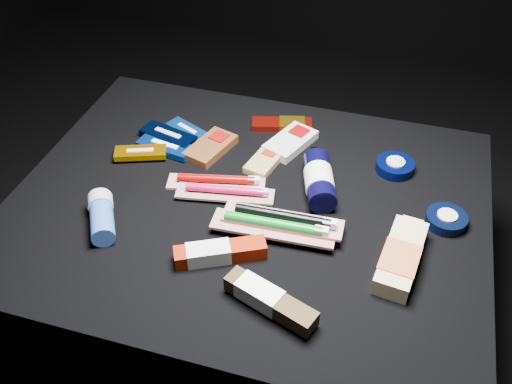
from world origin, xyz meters
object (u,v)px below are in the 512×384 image
(deodorant_stick, at_px, (102,217))
(toothpaste_carton_red, at_px, (216,253))
(lotion_bottle, at_px, (319,180))
(bodywash_bottle, at_px, (400,259))

(deodorant_stick, bearing_deg, toothpaste_carton_red, -35.72)
(deodorant_stick, distance_m, toothpaste_carton_red, 0.25)
(lotion_bottle, relative_size, toothpaste_carton_red, 1.12)
(lotion_bottle, height_order, bodywash_bottle, lotion_bottle)
(toothpaste_carton_red, bearing_deg, bodywash_bottle, -13.18)
(lotion_bottle, height_order, deodorant_stick, lotion_bottle)
(deodorant_stick, bearing_deg, lotion_bottle, -0.95)
(deodorant_stick, xyz_separation_m, toothpaste_carton_red, (0.25, -0.02, -0.01))
(bodywash_bottle, xyz_separation_m, deodorant_stick, (-0.58, -0.06, 0.00))
(lotion_bottle, xyz_separation_m, deodorant_stick, (-0.39, -0.22, -0.01))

